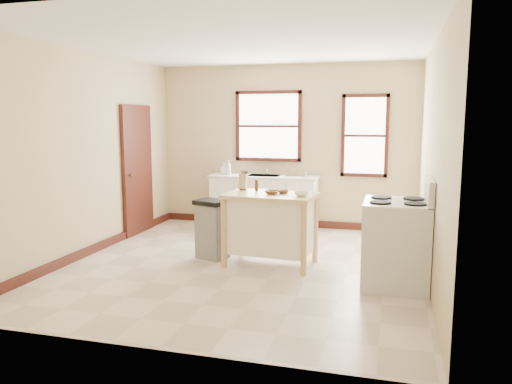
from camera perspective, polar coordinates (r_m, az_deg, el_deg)
floor at (r=6.55m, az=-1.35°, el=-8.30°), size 5.00×5.00×0.00m
ceiling at (r=6.34m, az=-1.44°, el=16.71°), size 5.00×5.00×0.00m
wall_back at (r=8.72m, az=3.36°, el=5.21°), size 4.50×0.04×2.80m
wall_left at (r=7.27m, az=-18.68°, el=4.15°), size 0.04×5.00×2.80m
wall_right at (r=6.05m, az=19.52°, el=3.33°), size 0.04×5.00×2.80m
window_main at (r=8.75m, az=1.42°, el=7.53°), size 1.17×0.06×1.22m
window_side at (r=8.51m, az=12.33°, el=6.30°), size 0.77×0.06×1.37m
door_left at (r=8.38m, az=-13.39°, el=2.47°), size 0.06×0.90×2.10m
baseboard_back at (r=8.86m, az=3.25°, el=-3.49°), size 4.50×0.04×0.12m
baseboard_left at (r=7.46m, az=-18.01°, el=-6.16°), size 0.04×5.00×0.12m
sink_counter at (r=8.60m, az=0.94°, el=-1.13°), size 1.86×0.62×0.92m
faucet at (r=8.69m, az=1.24°, el=2.77°), size 0.03×0.03×0.22m
soap_bottle_a at (r=8.68m, az=-3.16°, el=2.82°), size 0.12×0.12×0.24m
soap_bottle_b at (r=8.69m, az=-3.68°, el=2.65°), size 0.09×0.09×0.19m
dish_rack at (r=8.37m, az=4.72°, el=2.08°), size 0.41×0.33×0.09m
kitchen_island at (r=6.45m, az=1.67°, el=-4.28°), size 1.19×0.81×0.93m
knife_block at (r=6.70m, az=-1.50°, el=1.10°), size 0.10×0.10×0.20m
pepper_grinder at (r=6.60m, az=0.06°, el=0.78°), size 0.06×0.06×0.15m
bowl_a at (r=6.32m, az=1.83°, el=-0.03°), size 0.22×0.22×0.05m
bowl_b at (r=6.40m, az=3.12°, el=0.02°), size 0.21×0.21×0.04m
bowl_c at (r=6.18m, az=5.20°, el=-0.22°), size 0.19×0.19×0.06m
trash_bin at (r=6.80m, az=-5.02°, el=-4.24°), size 0.50×0.46×0.80m
gas_stove at (r=5.82m, az=15.73°, el=-4.45°), size 0.78×0.79×1.24m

